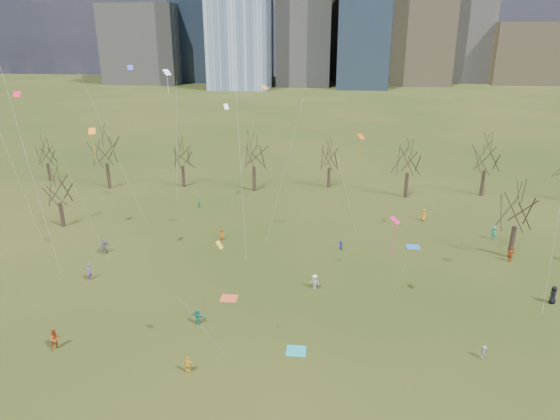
# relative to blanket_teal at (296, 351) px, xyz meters

# --- Properties ---
(ground) EXTENTS (500.00, 500.00, 0.00)m
(ground) POSITION_rel_blanket_teal_xyz_m (-2.75, 2.28, -0.01)
(ground) COLOR black
(ground) RESTS_ON ground
(bare_tree_row) EXTENTS (113.04, 29.80, 9.50)m
(bare_tree_row) POSITION_rel_blanket_teal_xyz_m (-2.84, 39.50, 6.10)
(bare_tree_row) COLOR black
(bare_tree_row) RESTS_ON ground
(blanket_teal) EXTENTS (1.60, 1.50, 0.03)m
(blanket_teal) POSITION_rel_blanket_teal_xyz_m (0.00, 0.00, 0.00)
(blanket_teal) COLOR teal
(blanket_teal) RESTS_ON ground
(blanket_navy) EXTENTS (1.60, 1.50, 0.03)m
(blanket_navy) POSITION_rel_blanket_teal_xyz_m (12.63, 22.02, 0.00)
(blanket_navy) COLOR #255CB0
(blanket_navy) RESTS_ON ground
(blanket_crimson) EXTENTS (1.60, 1.50, 0.03)m
(blanket_crimson) POSITION_rel_blanket_teal_xyz_m (-7.12, 7.79, 0.00)
(blanket_crimson) COLOR #D04B29
(blanket_crimson) RESTS_ON ground
(person_2) EXTENTS (1.13, 1.16, 1.89)m
(person_2) POSITION_rel_blanket_teal_xyz_m (-19.59, -1.66, 0.93)
(person_2) COLOR #9D3E16
(person_2) RESTS_ON ground
(person_3) EXTENTS (0.54, 0.81, 1.17)m
(person_3) POSITION_rel_blanket_teal_xyz_m (14.90, 0.56, 0.57)
(person_3) COLOR slate
(person_3) RESTS_ON ground
(person_4) EXTENTS (0.89, 0.51, 1.44)m
(person_4) POSITION_rel_blanket_teal_xyz_m (-8.00, -3.58, 0.70)
(person_4) COLOR yellow
(person_4) RESTS_ON ground
(person_5) EXTENTS (1.46, 0.79, 1.50)m
(person_5) POSITION_rel_blanket_teal_xyz_m (-8.97, 3.09, 0.74)
(person_5) COLOR #1C7E67
(person_5) RESTS_ON ground
(person_6) EXTENTS (1.06, 0.95, 1.82)m
(person_6) POSITION_rel_blanket_teal_xyz_m (23.87, 9.99, 0.90)
(person_6) COLOR black
(person_6) RESTS_ON ground
(person_7) EXTENTS (0.50, 0.70, 1.82)m
(person_7) POSITION_rel_blanket_teal_xyz_m (-22.40, 10.19, 0.89)
(person_7) COLOR #674386
(person_7) RESTS_ON ground
(person_8) EXTENTS (0.72, 0.74, 1.20)m
(person_8) POSITION_rel_blanket_teal_xyz_m (3.87, 20.17, 0.59)
(person_8) COLOR #292DB3
(person_8) RESTS_ON ground
(person_9) EXTENTS (1.16, 0.94, 1.57)m
(person_9) POSITION_rel_blanket_teal_xyz_m (1.13, 10.56, 0.77)
(person_9) COLOR silver
(person_9) RESTS_ON ground
(person_10) EXTENTS (1.12, 0.96, 1.80)m
(person_10) POSITION_rel_blanket_teal_xyz_m (22.84, 19.00, 0.88)
(person_10) COLOR #AE4618
(person_10) RESTS_ON ground
(person_11) EXTENTS (1.37, 1.70, 1.82)m
(person_11) POSITION_rel_blanket_teal_xyz_m (-23.57, 16.64, 0.89)
(person_11) COLOR #5E5E63
(person_11) RESTS_ON ground
(person_12) EXTENTS (0.74, 0.95, 1.72)m
(person_12) POSITION_rel_blanket_teal_xyz_m (15.35, 31.20, 0.85)
(person_12) COLOR orange
(person_12) RESTS_ON ground
(person_13) EXTENTS (0.45, 0.63, 1.60)m
(person_13) POSITION_rel_blanket_teal_xyz_m (-16.52, 33.15, 0.79)
(person_13) COLOR #1A763F
(person_13) RESTS_ON ground
(person_14) EXTENTS (0.88, 0.77, 1.51)m
(person_14) POSITION_rel_blanket_teal_xyz_m (-10.77, 21.76, 0.74)
(person_14) COLOR orange
(person_14) RESTS_ON ground
(person_15) EXTENTS (1.11, 1.30, 1.75)m
(person_15) POSITION_rel_blanket_teal_xyz_m (22.88, 25.43, 0.86)
(person_15) COLOR #19724C
(person_15) RESTS_ON ground
(kites_airborne) EXTENTS (66.27, 40.32, 32.84)m
(kites_airborne) POSITION_rel_blanket_teal_xyz_m (-2.05, 13.37, 13.52)
(kites_airborne) COLOR orange
(kites_airborne) RESTS_ON ground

